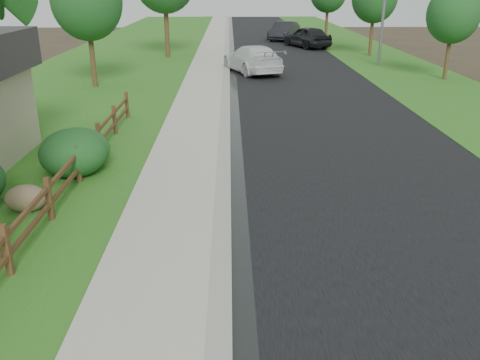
{
  "coord_description": "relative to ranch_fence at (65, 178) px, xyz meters",
  "views": [
    {
      "loc": [
        0.59,
        -5.64,
        5.25
      ],
      "look_at": [
        0.8,
        4.72,
        1.2
      ],
      "focal_mm": 38.0,
      "sensor_mm": 36.0,
      "label": 1
    }
  ],
  "objects": [
    {
      "name": "white_suv",
      "position": [
        5.6,
        19.67,
        0.22
      ],
      "size": [
        4.01,
        6.09,
        1.64
      ],
      "primitive_type": "imported",
      "rotation": [
        0.0,
        0.0,
        3.47
      ],
      "color": "silver",
      "rests_on": "road"
    },
    {
      "name": "verge_far",
      "position": [
        15.1,
        28.6,
        -0.6
      ],
      "size": [
        6.0,
        90.0,
        0.04
      ],
      "primitive_type": "cube",
      "color": "#25611B",
      "rests_on": "ground"
    },
    {
      "name": "wet_gutter",
      "position": [
        4.35,
        28.6,
        -0.6
      ],
      "size": [
        0.5,
        90.0,
        0.0
      ],
      "primitive_type": "cube",
      "color": "black",
      "rests_on": "road"
    },
    {
      "name": "dark_car_mid",
      "position": [
        10.8,
        32.42,
        0.29
      ],
      "size": [
        4.01,
        5.59,
        1.77
      ],
      "primitive_type": "imported",
      "rotation": [
        0.0,
        0.0,
        3.56
      ],
      "color": "black",
      "rests_on": "road"
    },
    {
      "name": "tree_near_right",
      "position": [
        16.51,
        16.94,
        2.97
      ],
      "size": [
        2.88,
        2.88,
        5.18
      ],
      "color": "#3E2D19",
      "rests_on": "ground"
    },
    {
      "name": "shrub_d",
      "position": [
        -0.3,
        2.25,
        0.03
      ],
      "size": [
        2.5,
        2.5,
        1.29
      ],
      "primitive_type": "ellipsoid",
      "rotation": [
        0.0,
        0.0,
        -0.43
      ],
      "color": "#17411C",
      "rests_on": "ground"
    },
    {
      "name": "lawn_near",
      "position": [
        -4.4,
        28.6,
        -0.6
      ],
      "size": [
        9.0,
        90.0,
        0.04
      ],
      "primitive_type": "cube",
      "color": "#25611B",
      "rests_on": "ground"
    },
    {
      "name": "ranch_fence",
      "position": [
        0.0,
        0.0,
        0.0
      ],
      "size": [
        0.12,
        16.92,
        1.1
      ],
      "color": "#452C17",
      "rests_on": "ground"
    },
    {
      "name": "dark_car_far",
      "position": [
        9.46,
        38.43,
        0.25
      ],
      "size": [
        3.64,
        5.44,
        1.7
      ],
      "primitive_type": "imported",
      "rotation": [
        0.0,
        0.0,
        -0.4
      ],
      "color": "black",
      "rests_on": "road"
    },
    {
      "name": "tree_near_left",
      "position": [
        -2.98,
        15.16,
        3.72
      ],
      "size": [
        3.56,
        3.56,
        6.31
      ],
      "color": "#3E2D19",
      "rests_on": "ground"
    },
    {
      "name": "boulder",
      "position": [
        -0.79,
        -0.6,
        -0.28
      ],
      "size": [
        1.02,
        0.76,
        0.67
      ],
      "primitive_type": "ellipsoid",
      "rotation": [
        0.0,
        0.0,
        0.01
      ],
      "color": "brown",
      "rests_on": "ground"
    },
    {
      "name": "curb",
      "position": [
        4.0,
        28.6,
        -0.56
      ],
      "size": [
        0.4,
        90.0,
        0.12
      ],
      "primitive_type": "cube",
      "color": "gray",
      "rests_on": "ground"
    },
    {
      "name": "sidewalk",
      "position": [
        2.7,
        28.6,
        -0.57
      ],
      "size": [
        2.2,
        90.0,
        0.1
      ],
      "primitive_type": "cube",
      "color": "#AEA698",
      "rests_on": "ground"
    },
    {
      "name": "road",
      "position": [
        8.2,
        28.6,
        -0.61
      ],
      "size": [
        8.0,
        90.0,
        0.02
      ],
      "primitive_type": "cube",
      "color": "black",
      "rests_on": "ground"
    },
    {
      "name": "grass_strip",
      "position": [
        0.8,
        28.6,
        -0.59
      ],
      "size": [
        1.6,
        90.0,
        0.06
      ],
      "primitive_type": "cube",
      "color": "#25611B",
      "rests_on": "ground"
    },
    {
      "name": "shrub_c",
      "position": [
        -0.3,
        1.85,
        0.07
      ],
      "size": [
        2.19,
        2.19,
        1.38
      ],
      "primitive_type": "ellipsoid",
      "rotation": [
        0.0,
        0.0,
        0.16
      ],
      "color": "#17411C",
      "rests_on": "ground"
    }
  ]
}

